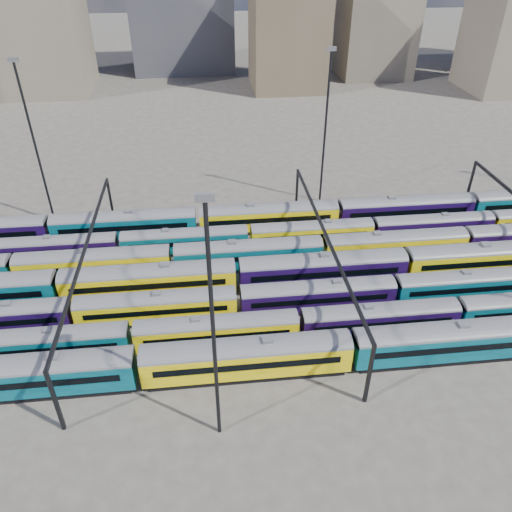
{
  "coord_description": "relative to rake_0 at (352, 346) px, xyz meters",
  "views": [
    {
      "loc": [
        -4.9,
        -52.78,
        40.97
      ],
      "look_at": [
        1.39,
        3.4,
        3.0
      ],
      "focal_mm": 35.0,
      "sensor_mm": 36.0,
      "label": 1
    }
  ],
  "objects": [
    {
      "name": "rake_3",
      "position": [
        -11.18,
        15.0,
        0.0
      ],
      "size": [
        136.05,
        3.32,
        5.6
      ],
      "color": "black",
      "rests_on": "ground"
    },
    {
      "name": "mast_2",
      "position": [
        -14.72,
        -7.0,
        11.03
      ],
      "size": [
        1.4,
        0.5,
        25.6
      ],
      "color": "black",
      "rests_on": "ground"
    },
    {
      "name": "rake_0",
      "position": [
        0.0,
        0.0,
        0.0
      ],
      "size": [
        136.01,
        3.31,
        5.6
      ],
      "color": "black",
      "rests_on": "ground"
    },
    {
      "name": "gantry_2",
      "position": [
        0.28,
        15.0,
        3.85
      ],
      "size": [
        0.35,
        40.35,
        8.03
      ],
      "color": "black",
      "rests_on": "ground"
    },
    {
      "name": "rake_2",
      "position": [
        -11.45,
        10.0,
        -0.39
      ],
      "size": [
        118.57,
        2.89,
        4.86
      ],
      "color": "black",
      "rests_on": "ground"
    },
    {
      "name": "mast_1",
      "position": [
        -39.72,
        37.0,
        11.03
      ],
      "size": [
        1.4,
        0.5,
        25.6
      ],
      "color": "black",
      "rests_on": "ground"
    },
    {
      "name": "mast_3",
      "position": [
        5.28,
        39.0,
        11.03
      ],
      "size": [
        1.4,
        0.5,
        25.6
      ],
      "color": "black",
      "rests_on": "ground"
    },
    {
      "name": "rake_5",
      "position": [
        -8.63,
        25.0,
        -0.51
      ],
      "size": [
        113.02,
        2.76,
        4.63
      ],
      "color": "black",
      "rests_on": "ground"
    },
    {
      "name": "rake_6",
      "position": [
        -5.02,
        30.0,
        -0.07
      ],
      "size": [
        155.03,
        3.24,
        5.46
      ],
      "color": "black",
      "rests_on": "ground"
    },
    {
      "name": "ground",
      "position": [
        -9.72,
        15.0,
        -2.94
      ],
      "size": [
        500.0,
        500.0,
        0.0
      ],
      "primitive_type": "plane",
      "color": "#48423D",
      "rests_on": "ground"
    },
    {
      "name": "rake_1",
      "position": [
        -14.34,
        5.0,
        -0.48
      ],
      "size": [
        95.34,
        2.8,
        4.69
      ],
      "color": "black",
      "rests_on": "ground"
    },
    {
      "name": "rake_4",
      "position": [
        -19.78,
        20.0,
        -0.22
      ],
      "size": [
        126.22,
        3.08,
        5.19
      ],
      "color": "black",
      "rests_on": "ground"
    },
    {
      "name": "gantry_1",
      "position": [
        -29.72,
        15.0,
        3.85
      ],
      "size": [
        0.35,
        40.35,
        8.03
      ],
      "color": "black",
      "rests_on": "ground"
    }
  ]
}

